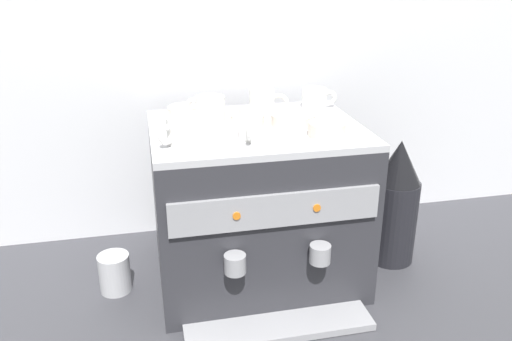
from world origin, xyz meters
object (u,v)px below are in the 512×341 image
Objects in this scene: coffee_grinder at (395,203)px; espresso_machine at (256,205)px; ceramic_cup_1 at (250,124)px; ceramic_cup_4 at (209,110)px; milk_pitcher at (115,272)px; ceramic_cup_0 at (315,98)px; ceramic_cup_3 at (263,103)px; ceramic_bowl_1 at (327,130)px; ceramic_bowl_0 at (293,120)px; ceramic_bowl_3 at (247,120)px; ceramic_cup_2 at (181,130)px; ceramic_bowl_2 at (187,112)px.

espresso_machine is at bearing 179.23° from coffee_grinder.
espresso_machine is 5.78× the size of ceramic_cup_1.
ceramic_cup_4 is 0.94× the size of milk_pitcher.
coffee_grinder is at bearing -34.80° from ceramic_cup_0.
espresso_machine is at bearing 69.99° from ceramic_cup_1.
milk_pitcher is (-0.47, -0.09, -0.47)m from ceramic_cup_3.
ceramic_cup_0 is at bearing 12.50° from milk_pitcher.
ceramic_cup_0 is (0.22, 0.15, 0.28)m from espresso_machine.
ceramic_cup_3 is 0.99× the size of milk_pitcher.
ceramic_cup_0 is 0.28m from ceramic_bowl_1.
ceramic_bowl_0 is 0.13m from ceramic_bowl_1.
coffee_grinder is (0.45, -0.01, -0.04)m from espresso_machine.
ceramic_cup_3 is at bearing 49.13° from ceramic_bowl_3.
ceramic_bowl_3 is (0.20, 0.12, -0.02)m from ceramic_cup_2.
ceramic_bowl_3 is at bearing -130.87° from ceramic_cup_3.
ceramic_cup_1 is 0.60m from coffee_grinder.
ceramic_bowl_2 is at bearing 142.05° from espresso_machine.
ceramic_bowl_1 reaches higher than milk_pitcher.
ceramic_cup_2 is at bearing -150.60° from ceramic_cup_0.
ceramic_bowl_1 is 0.75m from milk_pitcher.
ceramic_cup_3 is 1.03× the size of ceramic_bowl_2.
milk_pitcher is at bearing -167.50° from ceramic_cup_0.
ceramic_cup_3 is (0.08, 0.20, 0.00)m from ceramic_cup_1.
ceramic_cup_3 is 0.12m from ceramic_bowl_0.
ceramic_bowl_0 and ceramic_bowl_3 have the same top height.
ceramic_cup_0 is 0.89× the size of ceramic_bowl_0.
ceramic_bowl_2 is 0.71m from coffee_grinder.
espresso_machine is 0.33m from ceramic_bowl_1.
ceramic_cup_3 is (0.04, 0.09, 0.29)m from espresso_machine.
ceramic_cup_3 reaches higher than ceramic_cup_4.
ceramic_cup_3 is at bearing 10.27° from milk_pitcher.
espresso_machine is 1.44× the size of coffee_grinder.
ceramic_cup_0 is 0.42m from coffee_grinder.
ceramic_cup_1 is at bearing -144.46° from ceramic_bowl_0.
espresso_machine is 5.26× the size of ceramic_bowl_2.
espresso_machine is at bearing -22.31° from ceramic_cup_4.
ceramic_bowl_3 is at bearing 138.30° from espresso_machine.
milk_pitcher is (-0.59, 0.13, -0.44)m from ceramic_bowl_1.
ceramic_cup_4 is (-0.17, -0.04, -0.00)m from ceramic_cup_3.
coffee_grinder is (0.29, 0.12, -0.30)m from ceramic_bowl_1.
ceramic_bowl_1 reaches higher than ceramic_bowl_2.
ceramic_cup_1 is (-0.26, -0.26, 0.01)m from ceramic_cup_0.
ceramic_cup_4 is at bearing -166.40° from ceramic_cup_3.
milk_pitcher is (-0.43, 0.01, -0.18)m from espresso_machine.
ceramic_bowl_1 is at bearing -37.11° from espresso_machine.
milk_pitcher is (-0.88, 0.01, -0.14)m from coffee_grinder.
ceramic_bowl_0 and ceramic_bowl_2 have the same top height.
ceramic_bowl_0 is at bearing -3.62° from espresso_machine.
ceramic_cup_4 is (-0.09, 0.16, -0.00)m from ceramic_cup_1.
ceramic_cup_2 is 0.92× the size of milk_pitcher.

